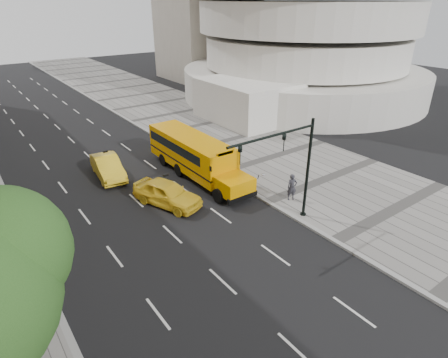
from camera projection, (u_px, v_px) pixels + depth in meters
ground at (149, 196)px, 25.98m from camera, size 140.00×140.00×0.00m
sidewalk_museum at (276, 156)px, 32.34m from camera, size 12.00×140.00×0.15m
curb_museum at (219, 174)px, 29.15m from camera, size 0.30×140.00×0.15m
curb_far at (24, 234)px, 21.69m from camera, size 0.30×140.00×0.15m
school_bus at (193, 153)px, 28.60m from camera, size 2.96×11.56×3.19m
taxi_near at (167, 193)px, 24.63m from camera, size 3.58×5.29×1.67m
taxi_far at (108, 167)px, 28.49m from camera, size 2.27×5.08×1.62m
pedestrian at (292, 187)px, 24.90m from camera, size 0.79×0.67×1.83m
traffic_signal at (292, 162)px, 21.04m from camera, size 6.18×0.36×6.40m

